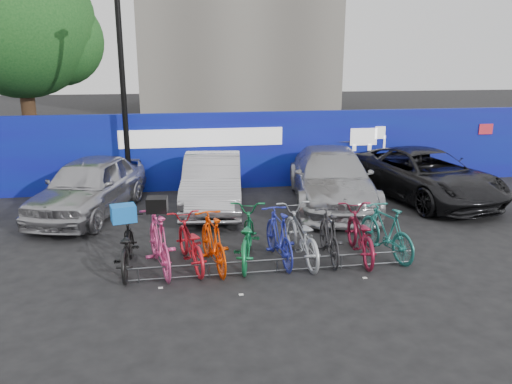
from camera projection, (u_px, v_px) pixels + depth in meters
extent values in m
plane|color=black|center=(271.00, 261.00, 10.20)|extent=(100.00, 100.00, 0.00)
cube|color=#0A2496|center=(234.00, 151.00, 15.60)|extent=(22.00, 0.15, 2.40)
cube|color=white|center=(202.00, 138.00, 15.23)|extent=(5.00, 0.02, 0.55)
cube|color=white|center=(364.00, 137.00, 16.08)|extent=(1.20, 0.02, 0.90)
cube|color=red|center=(486.00, 129.00, 16.72)|extent=(0.50, 0.02, 0.35)
cylinder|color=#382314|center=(29.00, 115.00, 18.10)|extent=(0.50, 0.50, 4.00)
sphere|color=#16481A|center=(18.00, 22.00, 17.26)|extent=(5.20, 5.20, 5.20)
sphere|color=#16481A|center=(58.00, 41.00, 17.89)|extent=(3.20, 3.20, 3.20)
cylinder|color=black|center=(124.00, 95.00, 14.06)|extent=(0.16, 0.16, 6.00)
cylinder|color=#595B60|center=(277.00, 259.00, 9.56)|extent=(5.60, 0.03, 0.03)
cylinder|color=#595B60|center=(277.00, 271.00, 9.62)|extent=(5.60, 0.03, 0.03)
cylinder|color=#595B60|center=(139.00, 276.00, 9.18)|extent=(0.03, 0.03, 0.28)
cylinder|color=#595B60|center=(209.00, 271.00, 9.39)|extent=(0.03, 0.03, 0.28)
cylinder|color=#595B60|center=(277.00, 266.00, 9.59)|extent=(0.03, 0.03, 0.28)
cylinder|color=#595B60|center=(341.00, 262.00, 9.80)|extent=(0.03, 0.03, 0.28)
cylinder|color=#595B60|center=(403.00, 258.00, 10.00)|extent=(0.03, 0.03, 0.28)
imported|color=#A7A7AC|center=(89.00, 186.00, 13.08)|extent=(3.05, 4.80, 1.52)
imported|color=#A4A3A8|center=(212.00, 182.00, 13.70)|extent=(2.01, 4.53, 1.44)
imported|color=#A8A9AC|center=(331.00, 178.00, 13.98)|extent=(3.00, 5.54, 1.52)
imported|color=black|center=(424.00, 175.00, 14.51)|extent=(3.36, 5.58, 1.45)
imported|color=black|center=(126.00, 246.00, 9.65)|extent=(0.68, 1.91, 1.00)
imported|color=#E34486|center=(159.00, 241.00, 9.61)|extent=(0.96, 2.06, 1.20)
imported|color=red|center=(190.00, 243.00, 9.82)|extent=(1.04, 1.99, 0.99)
imported|color=#F84103|center=(213.00, 241.00, 9.74)|extent=(0.83, 1.91, 1.11)
imported|color=#13733C|center=(246.00, 236.00, 10.04)|extent=(1.14, 2.19, 1.10)
imported|color=#222B9D|center=(279.00, 236.00, 10.04)|extent=(0.66, 1.88, 1.11)
imported|color=#A4A8AC|center=(301.00, 235.00, 10.13)|extent=(0.86, 2.11, 1.09)
imported|color=#29282B|center=(329.00, 235.00, 10.15)|extent=(0.64, 1.77, 1.04)
imported|color=maroon|center=(360.00, 234.00, 10.24)|extent=(0.90, 2.05, 1.05)
imported|color=#206F68|center=(386.00, 231.00, 10.32)|extent=(0.90, 1.90, 1.10)
cube|color=blue|center=(123.00, 213.00, 9.48)|extent=(0.52, 0.44, 0.32)
cube|color=black|center=(157.00, 205.00, 9.42)|extent=(0.41, 0.37, 0.28)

